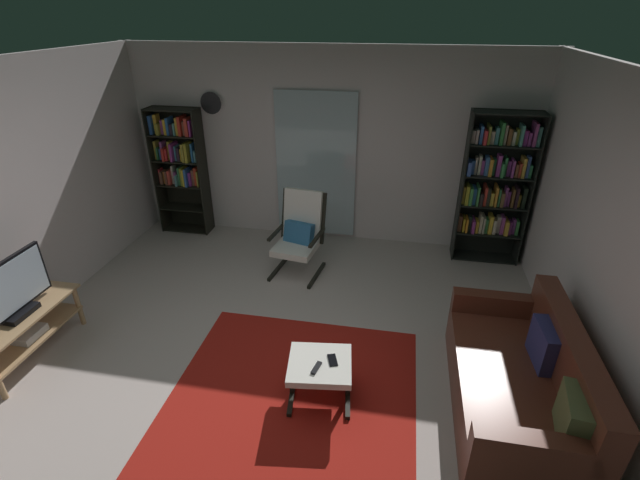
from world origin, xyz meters
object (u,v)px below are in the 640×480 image
Objects in this scene: wall_clock at (211,103)px; bookshelf_near_tv at (180,162)px; tv_stand at (25,329)px; tv_remote at (316,368)px; television at (11,292)px; cell_phone at (333,360)px; ottoman at (320,368)px; bookshelf_near_sofa at (495,185)px; lounge_armchair at (299,231)px; leather_sofa at (521,383)px.

bookshelf_near_tv is at bearing -166.28° from wall_clock.
tv_stand is 7.95× the size of tv_remote.
cell_phone is at bearing 0.62° from television.
cell_phone is at bearing 21.24° from ottoman.
tv_remote is at bearing -153.22° from cell_phone.
bookshelf_near_sofa is at bearing 72.70° from tv_remote.
lounge_armchair is at bearing 119.64° from tv_remote.
television is 0.47× the size of bookshelf_near_tv.
bookshelf_near_sofa is 13.38× the size of tv_remote.
bookshelf_near_tv is 3.93m from ottoman.
wall_clock is at bearing 13.72° from bookshelf_near_tv.
cell_phone is at bearing -119.89° from bookshelf_near_sofa.
television is 5.99× the size of cell_phone.
tv_stand is 2.80m from tv_remote.
bookshelf_near_tv is 3.11× the size of ottoman.
bookshelf_near_sofa is 1.89× the size of lounge_armchair.
bookshelf_near_tv is at bearing 84.91° from tv_stand.
lounge_armchair is 7.10× the size of tv_remote.
bookshelf_near_sofa is at bearing 58.93° from ottoman.
ottoman is 4.01× the size of tv_remote.
leather_sofa is at bearing 1.92° from tv_stand.
ottoman is at bearing -55.88° from wall_clock.
ottoman is 4.12× the size of cell_phone.
leather_sofa reaches higher than tv_remote.
tv_stand is at bearing -168.48° from tv_remote.
wall_clock reaches higher than ottoman.
ottoman is (-1.69, -2.80, -0.70)m from bookshelf_near_sofa.
tv_remote is 0.50× the size of wall_clock.
wall_clock is at bearing 142.05° from leather_sofa.
wall_clock is (0.77, 3.01, 1.12)m from television.
leather_sofa is 4.90m from wall_clock.
wall_clock is at bearing 176.71° from bookshelf_near_sofa.
leather_sofa reaches higher than tv_stand.
television is at bearing -148.15° from bookshelf_near_sofa.
tv_remote reaches higher than ottoman.
tv_stand is at bearing -136.85° from lounge_armchair.
television reaches higher than tv_remote.
bookshelf_near_tv is 3.96m from tv_remote.
tv_stand is 5.34m from bookshelf_near_sofa.
bookshelf_near_tv is (0.25, 2.88, 0.31)m from television.
leather_sofa is (4.43, 0.15, -0.44)m from television.
tv_remote is 0.16m from cell_phone.
lounge_armchair reaches higher than ottoman.
ottoman is 3.95m from wall_clock.
bookshelf_near_sofa is at bearing 40.94° from cell_phone.
ottoman is at bearing -174.54° from leather_sofa.
leather_sofa is 12.42× the size of cell_phone.
leather_sofa is 2.96m from lounge_armchair.
television is 2.99m from lounge_armchair.
lounge_armchair is at bearing -23.79° from bookshelf_near_tv.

